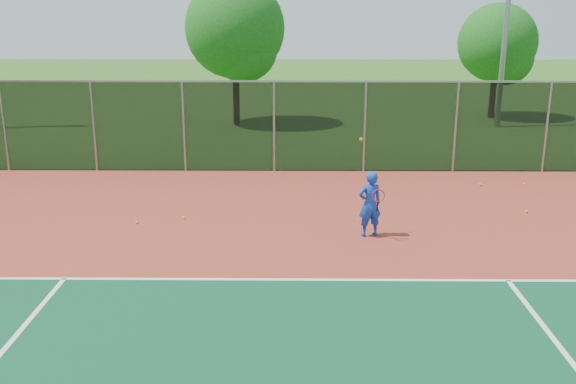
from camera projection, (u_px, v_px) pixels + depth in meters
name	position (u px, v px, depth m)	size (l,w,h in m)	color
ground	(441.00, 360.00, 10.08)	(120.00, 120.00, 0.00)	#2B5B1A
court_apron	(418.00, 303.00, 12.00)	(30.00, 20.00, 0.02)	#9B3627
fence_back	(365.00, 126.00, 21.17)	(30.00, 0.06, 3.03)	black
tennis_player	(370.00, 204.00, 15.29)	(0.67, 0.68, 2.39)	#133CB9
practice_ball_0	(184.00, 218.00, 16.72)	(0.07, 0.07, 0.07)	yellow
practice_ball_1	(480.00, 184.00, 19.84)	(0.07, 0.07, 0.07)	yellow
practice_ball_2	(527.00, 211.00, 17.24)	(0.07, 0.07, 0.07)	yellow
practice_ball_4	(524.00, 184.00, 19.88)	(0.07, 0.07, 0.07)	yellow
practice_ball_5	(137.00, 222.00, 16.34)	(0.07, 0.07, 0.07)	yellow
tree_back_left	(237.00, 33.00, 29.14)	(4.56, 4.56, 6.70)	#322312
tree_back_mid	(499.00, 47.00, 31.09)	(3.79, 3.79, 5.57)	#322312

